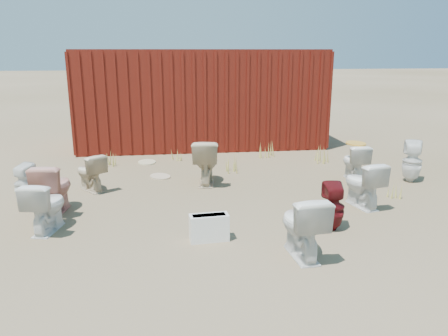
{
  "coord_description": "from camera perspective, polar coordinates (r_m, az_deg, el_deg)",
  "views": [
    {
      "loc": [
        -0.87,
        -6.1,
        2.38
      ],
      "look_at": [
        0.0,
        0.6,
        0.55
      ],
      "focal_mm": 35.0,
      "sensor_mm": 36.0,
      "label": 1
    }
  ],
  "objects": [
    {
      "name": "ground",
      "position": [
        6.6,
        0.68,
        -5.96
      ],
      "size": [
        100.0,
        100.0,
        0.0
      ],
      "primitive_type": "plane",
      "color": "brown",
      "rests_on": "ground"
    },
    {
      "name": "shipping_container",
      "position": [
        11.39,
        -3.03,
        9.18
      ],
      "size": [
        6.0,
        2.4,
        2.4
      ],
      "primitive_type": "cube",
      "color": "#51160D",
      "rests_on": "ground"
    },
    {
      "name": "toilet_front_a",
      "position": [
        6.35,
        -22.26,
        -4.6
      ],
      "size": [
        0.54,
        0.77,
        0.71
      ],
      "primitive_type": "imported",
      "rotation": [
        0.0,
        0.0,
        2.92
      ],
      "color": "white",
      "rests_on": "ground"
    },
    {
      "name": "toilet_front_pink",
      "position": [
        7.01,
        -21.36,
        -2.42
      ],
      "size": [
        0.53,
        0.81,
        0.78
      ],
      "primitive_type": "imported",
      "rotation": [
        0.0,
        0.0,
        3.0
      ],
      "color": "tan",
      "rests_on": "ground"
    },
    {
      "name": "toilet_front_c",
      "position": [
        5.25,
        10.16,
        -7.37
      ],
      "size": [
        0.5,
        0.8,
        0.78
      ],
      "primitive_type": "imported",
      "rotation": [
        0.0,
        0.0,
        3.23
      ],
      "color": "white",
      "rests_on": "ground"
    },
    {
      "name": "toilet_front_maroon",
      "position": [
        6.1,
        14.08,
        -4.94
      ],
      "size": [
        0.33,
        0.33,
        0.66
      ],
      "primitive_type": "imported",
      "rotation": [
        0.0,
        0.0,
        3.03
      ],
      "color": "#540E11",
      "rests_on": "ground"
    },
    {
      "name": "toilet_front_e",
      "position": [
        7.12,
        17.68,
        -2.0
      ],
      "size": [
        0.55,
        0.79,
        0.73
      ],
      "primitive_type": "imported",
      "rotation": [
        0.0,
        0.0,
        3.36
      ],
      "color": "white",
      "rests_on": "ground"
    },
    {
      "name": "toilet_back_a",
      "position": [
        7.63,
        -24.65,
        -1.89
      ],
      "size": [
        0.4,
        0.4,
        0.65
      ],
      "primitive_type": "imported",
      "rotation": [
        0.0,
        0.0,
        2.63
      ],
      "color": "white",
      "rests_on": "ground"
    },
    {
      "name": "toilet_back_beige_left",
      "position": [
        7.91,
        -17.09,
        -0.55
      ],
      "size": [
        0.68,
        0.74,
        0.66
      ],
      "primitive_type": "imported",
      "rotation": [
        0.0,
        0.0,
        3.78
      ],
      "color": "beige",
      "rests_on": "ground"
    },
    {
      "name": "toilet_back_beige_right",
      "position": [
        7.96,
        -2.4,
        0.86
      ],
      "size": [
        0.57,
        0.87,
        0.83
      ],
      "primitive_type": "imported",
      "rotation": [
        0.0,
        0.0,
        3.01
      ],
      "color": "beige",
      "rests_on": "ground"
    },
    {
      "name": "toilet_back_yellowlid",
      "position": [
        8.55,
        16.66,
        0.74
      ],
      "size": [
        0.41,
        0.69,
        0.69
      ],
      "primitive_type": "imported",
      "rotation": [
        0.0,
        0.0,
        3.11
      ],
      "color": "white",
      "rests_on": "ground"
    },
    {
      "name": "toilet_back_e",
      "position": [
        8.8,
        23.37,
        0.79
      ],
      "size": [
        0.47,
        0.47,
        0.77
      ],
      "primitive_type": "imported",
      "rotation": [
        0.0,
        0.0,
        2.68
      ],
      "color": "white",
      "rests_on": "ground"
    },
    {
      "name": "yellow_lid",
      "position": [
        8.47,
        16.85,
        3.09
      ],
      "size": [
        0.35,
        0.44,
        0.02
      ],
      "primitive_type": "ellipsoid",
      "color": "orange",
      "rests_on": "toilet_back_yellowlid"
    },
    {
      "name": "loose_tank",
      "position": [
        5.66,
        -1.96,
        -7.79
      ],
      "size": [
        0.52,
        0.24,
        0.35
      ],
      "primitive_type": "cube",
      "rotation": [
        0.0,
        0.0,
        0.09
      ],
      "color": "white",
      "rests_on": "ground"
    },
    {
      "name": "loose_lid_near",
      "position": [
        9.69,
        -10.03,
        0.76
      ],
      "size": [
        0.43,
        0.53,
        0.02
      ],
      "primitive_type": "ellipsoid",
      "rotation": [
        0.0,
        0.0,
        0.1
      ],
      "color": "beige",
      "rests_on": "ground"
    },
    {
      "name": "loose_lid_far",
      "position": [
        8.55,
        -8.32,
        -1.09
      ],
      "size": [
        0.55,
        0.59,
        0.02
      ],
      "primitive_type": "ellipsoid",
      "rotation": [
        0.0,
        0.0,
        0.57
      ],
      "color": "#C0AB8B",
      "rests_on": "ground"
    },
    {
      "name": "weed_clump_a",
      "position": [
        9.57,
        -14.32,
        1.21
      ],
      "size": [
        0.36,
        0.36,
        0.3
      ],
      "primitive_type": "cone",
      "color": "#B4AA48",
      "rests_on": "ground"
    },
    {
      "name": "weed_clump_b",
      "position": [
        8.8,
        1.05,
        0.42
      ],
      "size": [
        0.32,
        0.32,
        0.29
      ],
      "primitive_type": "cone",
      "color": "#B4AA48",
      "rests_on": "ground"
    },
    {
      "name": "weed_clump_c",
      "position": [
        9.8,
        12.77,
        1.79
      ],
      "size": [
        0.36,
        0.36,
        0.36
      ],
      "primitive_type": "cone",
      "color": "#B4AA48",
      "rests_on": "ground"
    },
    {
      "name": "weed_clump_d",
      "position": [
        9.82,
        -6.24,
        1.71
      ],
      "size": [
        0.3,
        0.3,
        0.22
      ],
      "primitive_type": "cone",
      "color": "#B4AA48",
      "rests_on": "ground"
    },
    {
      "name": "weed_clump_e",
      "position": [
        10.05,
        5.48,
        2.39
      ],
      "size": [
        0.34,
        0.34,
        0.34
      ],
      "primitive_type": "cone",
      "color": "#B4AA48",
      "rests_on": "ground"
    },
    {
      "name": "weed_clump_f",
      "position": [
        7.77,
        21.1,
        -2.82
      ],
      "size": [
        0.28,
        0.28,
        0.24
      ],
      "primitive_type": "cone",
      "color": "#B4AA48",
      "rests_on": "ground"
    }
  ]
}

